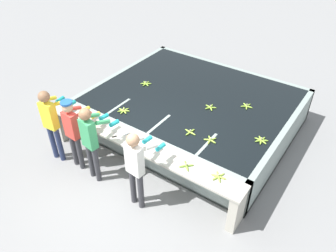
{
  "coord_description": "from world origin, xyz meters",
  "views": [
    {
      "loc": [
        3.34,
        -3.45,
        4.97
      ],
      "look_at": [
        0.0,
        1.3,
        0.61
      ],
      "focal_mm": 35.0,
      "sensor_mm": 36.0,
      "label": 1
    }
  ],
  "objects_px": {
    "banana_bunch_floating_4": "(247,106)",
    "worker_2": "(91,138)",
    "worker_0": "(51,119)",
    "banana_bunch_ledge_0": "(68,108)",
    "banana_bunch_floating_6": "(146,84)",
    "banana_bunch_floating_0": "(210,140)",
    "banana_bunch_ledge_1": "(218,177)",
    "banana_bunch_floating_2": "(261,140)",
    "banana_bunch_floating_5": "(124,111)",
    "banana_bunch_ledge_2": "(186,166)",
    "knife_0": "(118,136)",
    "worker_1": "(73,128)",
    "banana_bunch_floating_1": "(190,132)",
    "banana_bunch_floating_3": "(210,107)",
    "worker_3": "(136,164)"
  },
  "relations": [
    {
      "from": "banana_bunch_floating_4",
      "to": "worker_2",
      "type": "bearing_deg",
      "value": -122.75
    },
    {
      "from": "worker_0",
      "to": "worker_2",
      "type": "xyz_separation_m",
      "value": [
        1.11,
        0.04,
        0.0
      ]
    },
    {
      "from": "worker_0",
      "to": "banana_bunch_ledge_0",
      "type": "xyz_separation_m",
      "value": [
        -0.22,
        0.61,
        -0.15
      ]
    },
    {
      "from": "banana_bunch_floating_6",
      "to": "banana_bunch_ledge_0",
      "type": "xyz_separation_m",
      "value": [
        -0.73,
        -1.89,
        0.0
      ]
    },
    {
      "from": "banana_bunch_floating_0",
      "to": "banana_bunch_ledge_1",
      "type": "bearing_deg",
      "value": -52.97
    },
    {
      "from": "banana_bunch_floating_2",
      "to": "banana_bunch_floating_5",
      "type": "height_order",
      "value": "same"
    },
    {
      "from": "worker_2",
      "to": "banana_bunch_floating_6",
      "type": "relative_size",
      "value": 6.11
    },
    {
      "from": "worker_2",
      "to": "banana_bunch_floating_6",
      "type": "xyz_separation_m",
      "value": [
        -0.6,
        2.46,
        -0.15
      ]
    },
    {
      "from": "worker_2",
      "to": "banana_bunch_floating_6",
      "type": "height_order",
      "value": "worker_2"
    },
    {
      "from": "banana_bunch_floating_6",
      "to": "banana_bunch_ledge_2",
      "type": "distance_m",
      "value": 3.1
    },
    {
      "from": "knife_0",
      "to": "banana_bunch_ledge_2",
      "type": "bearing_deg",
      "value": 1.92
    },
    {
      "from": "worker_1",
      "to": "worker_2",
      "type": "distance_m",
      "value": 0.56
    },
    {
      "from": "banana_bunch_floating_1",
      "to": "banana_bunch_floating_3",
      "type": "xyz_separation_m",
      "value": [
        -0.11,
        1.03,
        -0.0
      ]
    },
    {
      "from": "worker_3",
      "to": "banana_bunch_floating_3",
      "type": "relative_size",
      "value": 6.14
    },
    {
      "from": "worker_1",
      "to": "banana_bunch_floating_3",
      "type": "bearing_deg",
      "value": 52.94
    },
    {
      "from": "banana_bunch_floating_5",
      "to": "knife_0",
      "type": "xyz_separation_m",
      "value": [
        0.5,
        -0.74,
        -0.01
      ]
    },
    {
      "from": "worker_3",
      "to": "banana_bunch_ledge_2",
      "type": "bearing_deg",
      "value": 40.34
    },
    {
      "from": "banana_bunch_floating_4",
      "to": "banana_bunch_floating_5",
      "type": "distance_m",
      "value": 2.78
    },
    {
      "from": "banana_bunch_floating_1",
      "to": "knife_0",
      "type": "bearing_deg",
      "value": -140.53
    },
    {
      "from": "banana_bunch_ledge_1",
      "to": "worker_2",
      "type": "bearing_deg",
      "value": -165.44
    },
    {
      "from": "banana_bunch_floating_0",
      "to": "banana_bunch_floating_2",
      "type": "height_order",
      "value": "same"
    },
    {
      "from": "banana_bunch_floating_5",
      "to": "knife_0",
      "type": "bearing_deg",
      "value": -56.3
    },
    {
      "from": "worker_2",
      "to": "worker_3",
      "type": "height_order",
      "value": "worker_2"
    },
    {
      "from": "banana_bunch_ledge_2",
      "to": "knife_0",
      "type": "xyz_separation_m",
      "value": [
        -1.6,
        -0.05,
        -0.01
      ]
    },
    {
      "from": "worker_1",
      "to": "banana_bunch_ledge_0",
      "type": "relative_size",
      "value": 5.86
    },
    {
      "from": "worker_3",
      "to": "knife_0",
      "type": "distance_m",
      "value": 1.06
    },
    {
      "from": "worker_0",
      "to": "knife_0",
      "type": "relative_size",
      "value": 5.68
    },
    {
      "from": "worker_0",
      "to": "worker_1",
      "type": "height_order",
      "value": "worker_0"
    },
    {
      "from": "worker_0",
      "to": "banana_bunch_ledge_0",
      "type": "height_order",
      "value": "worker_0"
    },
    {
      "from": "banana_bunch_floating_5",
      "to": "knife_0",
      "type": "distance_m",
      "value": 0.89
    },
    {
      "from": "banana_bunch_floating_4",
      "to": "banana_bunch_floating_5",
      "type": "bearing_deg",
      "value": -141.29
    },
    {
      "from": "banana_bunch_floating_4",
      "to": "banana_bunch_ledge_1",
      "type": "xyz_separation_m",
      "value": [
        0.52,
        -2.33,
        0.0
      ]
    },
    {
      "from": "banana_bunch_ledge_2",
      "to": "banana_bunch_floating_0",
      "type": "bearing_deg",
      "value": 90.46
    },
    {
      "from": "worker_3",
      "to": "banana_bunch_floating_1",
      "type": "height_order",
      "value": "worker_3"
    },
    {
      "from": "banana_bunch_floating_5",
      "to": "banana_bunch_floating_3",
      "type": "bearing_deg",
      "value": 38.82
    },
    {
      "from": "banana_bunch_floating_2",
      "to": "banana_bunch_floating_4",
      "type": "bearing_deg",
      "value": 127.5
    },
    {
      "from": "worker_0",
      "to": "banana_bunch_floating_4",
      "type": "xyz_separation_m",
      "value": [
        3.01,
        3.0,
        -0.15
      ]
    },
    {
      "from": "banana_bunch_floating_5",
      "to": "banana_bunch_floating_6",
      "type": "xyz_separation_m",
      "value": [
        -0.34,
        1.23,
        0.0
      ]
    },
    {
      "from": "banana_bunch_floating_4",
      "to": "knife_0",
      "type": "bearing_deg",
      "value": -123.95
    },
    {
      "from": "knife_0",
      "to": "banana_bunch_floating_2",
      "type": "bearing_deg",
      "value": 32.14
    },
    {
      "from": "banana_bunch_floating_4",
      "to": "banana_bunch_ledge_2",
      "type": "bearing_deg",
      "value": -91.76
    },
    {
      "from": "banana_bunch_floating_1",
      "to": "worker_0",
      "type": "bearing_deg",
      "value": -149.64
    },
    {
      "from": "worker_3",
      "to": "knife_0",
      "type": "relative_size",
      "value": 5.59
    },
    {
      "from": "worker_0",
      "to": "banana_bunch_floating_1",
      "type": "relative_size",
      "value": 6.09
    },
    {
      "from": "banana_bunch_floating_5",
      "to": "banana_bunch_floating_6",
      "type": "bearing_deg",
      "value": 105.43
    },
    {
      "from": "banana_bunch_floating_4",
      "to": "banana_bunch_floating_1",
      "type": "bearing_deg",
      "value": -109.21
    },
    {
      "from": "banana_bunch_floating_6",
      "to": "banana_bunch_ledge_1",
      "type": "relative_size",
      "value": 1.0
    },
    {
      "from": "banana_bunch_floating_3",
      "to": "banana_bunch_floating_5",
      "type": "xyz_separation_m",
      "value": [
        -1.52,
        -1.22,
        -0.0
      ]
    },
    {
      "from": "worker_0",
      "to": "banana_bunch_floating_1",
      "type": "bearing_deg",
      "value": 30.36
    },
    {
      "from": "worker_3",
      "to": "banana_bunch_floating_6",
      "type": "height_order",
      "value": "worker_3"
    }
  ]
}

